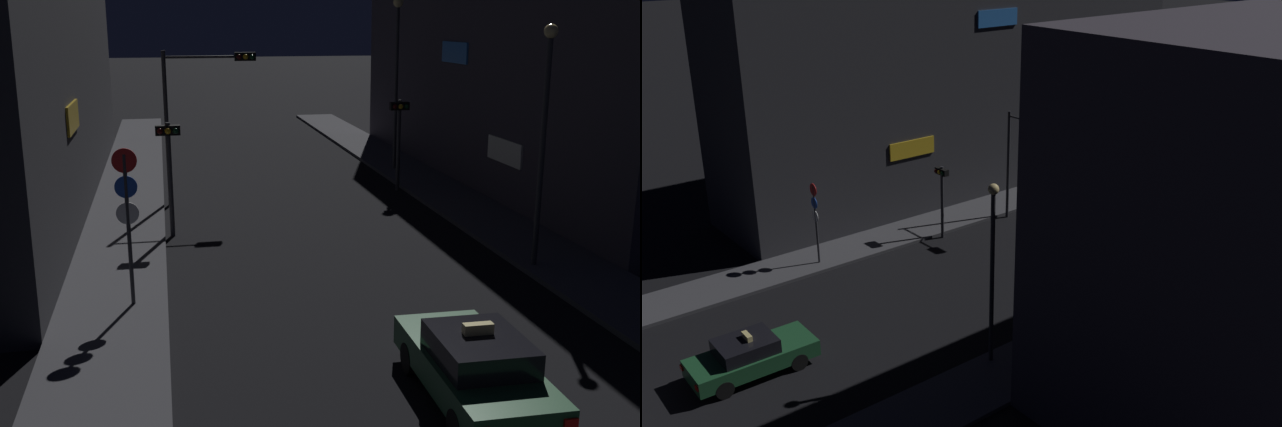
{
  "view_description": "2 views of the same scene",
  "coord_description": "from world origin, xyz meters",
  "views": [
    {
      "loc": [
        -4.9,
        -5.42,
        6.96
      ],
      "look_at": [
        -0.9,
        13.44,
        1.99
      ],
      "focal_mm": 41.9,
      "sensor_mm": 36.0,
      "label": 1
    },
    {
      "loc": [
        22.03,
        -1.5,
        14.67
      ],
      "look_at": [
        -0.99,
        17.31,
        2.92
      ],
      "focal_mm": 40.3,
      "sensor_mm": 36.0,
      "label": 2
    }
  ],
  "objects": [
    {
      "name": "sidewalk_left",
      "position": [
        -6.36,
        23.98,
        0.07
      ],
      "size": [
        2.73,
        51.96,
        0.15
      ],
      "primitive_type": "cube",
      "color": "#424247",
      "rests_on": "ground_plane"
    },
    {
      "name": "sidewalk_right",
      "position": [
        6.36,
        23.98,
        0.07
      ],
      "size": [
        2.73,
        51.96,
        0.15
      ],
      "primitive_type": "cube",
      "color": "#424247",
      "rests_on": "ground_plane"
    },
    {
      "name": "street_lamp_near_block",
      "position": [
        5.42,
        13.41,
        4.2
      ],
      "size": [
        0.38,
        0.38,
        6.76
      ],
      "color": "#2D2D33",
      "rests_on": "sidewalk_right"
    },
    {
      "name": "traffic_light_left_kerb",
      "position": [
        -4.74,
        19.07,
        2.72
      ],
      "size": [
        0.8,
        0.42,
        3.81
      ],
      "color": "#2D2D33",
      "rests_on": "ground_plane"
    },
    {
      "name": "taxi",
      "position": [
        0.56,
        6.44,
        0.74
      ],
      "size": [
        1.88,
        4.48,
        1.62
      ],
      "color": "#1E512D",
      "rests_on": "ground_plane"
    },
    {
      "name": "street_lamp_far_block",
      "position": [
        5.88,
        28.28,
        5.24
      ],
      "size": [
        0.47,
        0.47,
        7.9
      ],
      "color": "#2D2D33",
      "rests_on": "sidewalk_right"
    },
    {
      "name": "sign_pole_left",
      "position": [
        -5.83,
        12.6,
        2.52
      ],
      "size": [
        0.59,
        0.1,
        3.92
      ],
      "color": "#2D2D33",
      "rests_on": "sidewalk_left"
    },
    {
      "name": "traffic_light_right_kerb",
      "position": [
        4.74,
        24.2,
        2.73
      ],
      "size": [
        0.8,
        0.42,
        3.82
      ],
      "color": "#2D2D33",
      "rests_on": "ground_plane"
    },
    {
      "name": "traffic_light_overhead",
      "position": [
        -3.52,
        23.55,
        4.19
      ],
      "size": [
        3.54,
        0.42,
        5.92
      ],
      "color": "#2D2D33",
      "rests_on": "ground_plane"
    }
  ]
}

